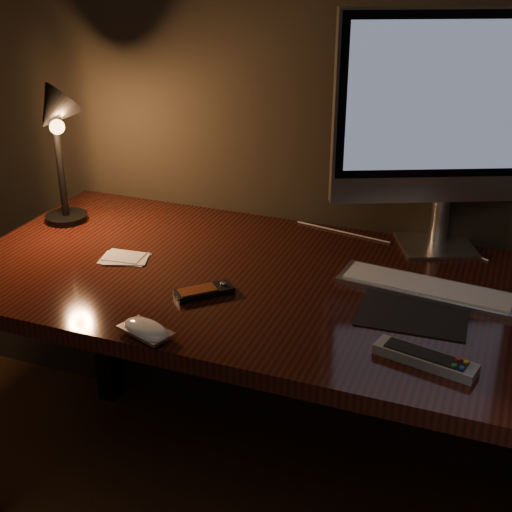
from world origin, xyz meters
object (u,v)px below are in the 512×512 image
(media_remote, at_px, (204,292))
(desk_lamp, at_px, (56,131))
(keyboard, at_px, (427,288))
(desk, at_px, (292,315))
(monitor, at_px, (451,113))
(mouse, at_px, (146,331))
(tv_remote, at_px, (425,358))

(media_remote, distance_m, desk_lamp, 0.64)
(keyboard, bearing_deg, desk_lamp, -175.77)
(desk, relative_size, media_remote, 12.31)
(monitor, distance_m, desk_lamp, 1.01)
(keyboard, bearing_deg, mouse, -135.20)
(tv_remote, bearing_deg, mouse, -156.39)
(desk, height_order, monitor, monitor)
(desk, xyz_separation_m, desk_lamp, (-0.68, 0.03, 0.40))
(keyboard, height_order, mouse, mouse)
(desk, relative_size, desk_lamp, 3.97)
(monitor, height_order, mouse, monitor)
(mouse, distance_m, tv_remote, 0.56)
(monitor, bearing_deg, media_remote, -158.57)
(monitor, xyz_separation_m, mouse, (-0.49, -0.66, -0.34))
(keyboard, bearing_deg, desk, -173.47)
(media_remote, distance_m, tv_remote, 0.52)
(keyboard, distance_m, tv_remote, 0.31)
(monitor, height_order, keyboard, monitor)
(desk, height_order, tv_remote, tv_remote)
(monitor, xyz_separation_m, keyboard, (0.02, -0.25, -0.35))
(tv_remote, xyz_separation_m, desk_lamp, (-1.05, 0.33, 0.26))
(desk_lamp, bearing_deg, desk, 0.19)
(desk, xyz_separation_m, monitor, (0.31, 0.26, 0.48))
(keyboard, xyz_separation_m, tv_remote, (0.04, -0.30, 0.00))
(keyboard, relative_size, mouse, 3.54)
(keyboard, xyz_separation_m, desk_lamp, (-1.00, 0.03, 0.26))
(desk, bearing_deg, keyboard, 0.71)
(keyboard, height_order, media_remote, media_remote)
(mouse, bearing_deg, media_remote, 99.56)
(mouse, distance_m, desk_lamp, 0.71)
(monitor, xyz_separation_m, media_remote, (-0.45, -0.46, -0.35))
(desk_lamp, bearing_deg, keyboard, 1.29)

